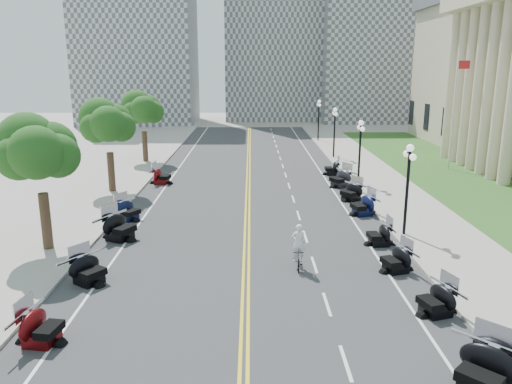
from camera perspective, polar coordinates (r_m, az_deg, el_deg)
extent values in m
plane|color=gray|center=(23.63, -1.13, -8.36)|extent=(160.00, 160.00, 0.00)
cube|color=#333335|center=(33.09, -0.97, -1.71)|extent=(16.00, 90.00, 0.01)
cube|color=yellow|center=(33.08, -1.18, -1.70)|extent=(0.12, 90.00, 0.00)
cube|color=yellow|center=(33.08, -0.76, -1.70)|extent=(0.12, 90.00, 0.00)
cube|color=white|center=(33.65, 10.00, -1.64)|extent=(0.12, 90.00, 0.00)
cube|color=white|center=(33.74, -11.91, -1.69)|extent=(0.12, 90.00, 0.00)
cube|color=white|center=(16.77, 10.22, -18.66)|extent=(0.12, 2.00, 0.00)
cube|color=white|center=(20.20, 8.10, -12.55)|extent=(0.12, 2.00, 0.00)
cube|color=white|center=(23.80, 6.68, -8.25)|extent=(0.12, 2.00, 0.00)
cube|color=white|center=(27.52, 5.65, -5.08)|extent=(0.12, 2.00, 0.00)
cube|color=white|center=(31.30, 4.88, -2.68)|extent=(0.12, 2.00, 0.00)
cube|color=white|center=(35.14, 4.28, -0.79)|extent=(0.12, 2.00, 0.00)
cube|color=white|center=(39.00, 3.79, 0.72)|extent=(0.12, 2.00, 0.00)
cube|color=white|center=(42.89, 3.40, 1.96)|extent=(0.12, 2.00, 0.00)
cube|color=white|center=(46.80, 3.07, 2.99)|extent=(0.12, 2.00, 0.00)
cube|color=white|center=(50.72, 2.79, 3.87)|extent=(0.12, 2.00, 0.00)
cube|color=white|center=(54.66, 2.55, 4.61)|extent=(0.12, 2.00, 0.00)
cube|color=white|center=(58.60, 2.34, 5.26)|extent=(0.12, 2.00, 0.00)
cube|color=white|center=(62.55, 2.16, 5.83)|extent=(0.12, 2.00, 0.00)
cube|color=white|center=(66.51, 2.00, 6.32)|extent=(0.12, 2.00, 0.00)
cube|color=white|center=(70.47, 1.85, 6.77)|extent=(0.12, 2.00, 0.00)
cube|color=white|center=(74.44, 1.73, 7.16)|extent=(0.12, 2.00, 0.00)
cube|color=#9E9991|center=(34.62, 16.69, -1.48)|extent=(5.00, 90.00, 0.15)
cube|color=#9E9991|center=(34.77, -18.55, -1.56)|extent=(5.00, 90.00, 0.15)
cube|color=#356023|center=(44.33, 22.36, 1.36)|extent=(9.00, 60.00, 0.10)
cube|color=gray|center=(85.88, -13.39, 16.41)|extent=(18.00, 14.00, 26.00)
cube|color=gray|center=(90.10, 1.92, 17.92)|extent=(16.00, 12.00, 30.00)
cube|color=gray|center=(89.53, 13.98, 14.99)|extent=(20.00, 14.00, 22.00)
imported|color=#A51414|center=(23.15, 4.83, -7.58)|extent=(0.56, 1.66, 0.98)
imported|color=silver|center=(22.67, 4.91, -4.31)|extent=(0.66, 0.43, 1.80)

